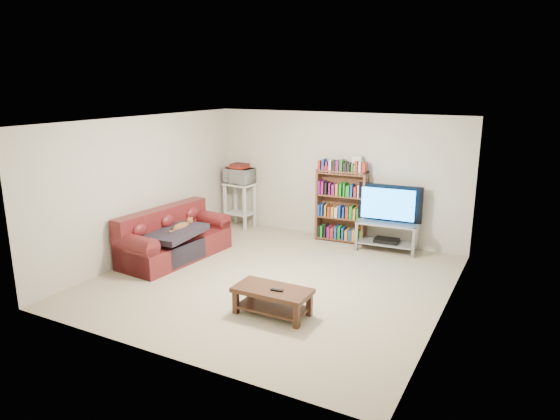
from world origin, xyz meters
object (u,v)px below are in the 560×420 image
Objects in this scene: tv_stand at (387,231)px; coffee_table at (272,296)px; bookshelf at (341,205)px; sofa at (172,241)px.

coffee_table is at bearing -104.58° from tv_stand.
coffee_table is 3.39m from bookshelf.
coffee_table is at bearing -18.62° from sofa.
sofa reaches higher than coffee_table.
sofa is at bearing -138.68° from bookshelf.
sofa is 2.04× the size of coffee_table.
tv_stand is at bearing -13.37° from bookshelf.
tv_stand is at bearing 79.26° from coffee_table.
tv_stand reaches higher than coffee_table.
sofa reaches higher than tv_stand.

